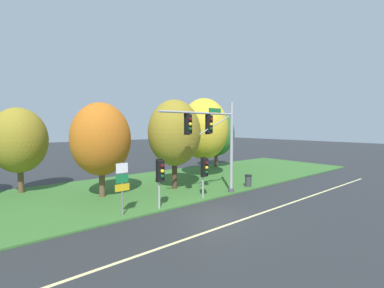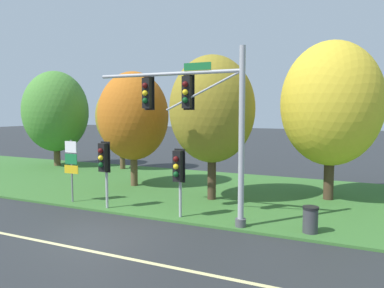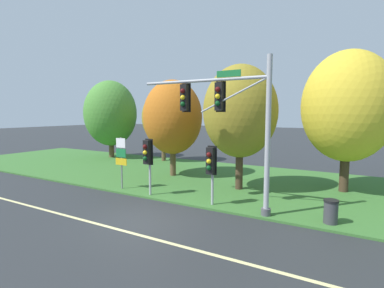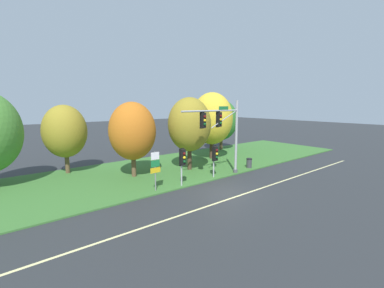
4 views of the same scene
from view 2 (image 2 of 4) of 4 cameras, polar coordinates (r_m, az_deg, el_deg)
name	(u,v)px [view 2 (image 2 of 4)]	position (r m, az deg, el deg)	size (l,w,h in m)	color
ground_plane	(95,236)	(13.90, -14.62, -13.36)	(160.00, 160.00, 0.00)	#282B2D
lane_stripe	(70,247)	(13.05, -18.10, -14.67)	(36.00, 0.16, 0.01)	beige
grass_verge	(194,189)	(20.67, 0.24, -6.92)	(48.00, 11.50, 0.10)	#386B2D
traffic_signal_mast	(198,112)	(14.19, 0.95, 4.82)	(6.34, 0.49, 6.56)	#9EA0A5
pedestrian_signal_near_kerb	(178,169)	(14.77, -2.10, -3.89)	(0.46, 0.55, 2.76)	#9EA0A5
pedestrian_signal_further_along	(104,161)	(16.54, -13.29, -2.54)	(0.46, 0.55, 2.93)	#9EA0A5
route_sign_post	(71,163)	(18.27, -17.92, -2.78)	(0.81, 0.08, 2.90)	slate
tree_nearest_road	(56,112)	(30.70, -20.05, 4.66)	(4.92, 4.92, 7.27)	brown
tree_left_of_mast	(122,117)	(27.67, -10.64, 4.10)	(3.77, 3.77, 6.18)	brown
tree_behind_signpost	(133,116)	(21.31, -8.93, 4.21)	(3.96, 3.96, 6.44)	brown
tree_mid_verge	(212,109)	(17.78, 3.08, 5.28)	(4.06, 4.06, 6.87)	#423021
tree_tall_centre	(331,104)	(18.91, 20.44, 5.74)	(4.70, 4.70, 7.53)	#423021
trash_bin	(310,219)	(13.95, 17.59, -10.91)	(0.56, 0.56, 0.93)	#38383D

